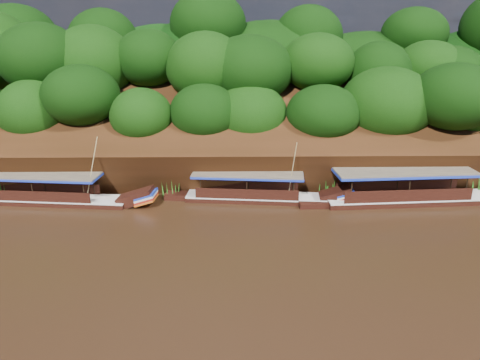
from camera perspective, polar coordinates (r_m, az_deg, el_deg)
The scene contains 6 objects.
ground at distance 30.19m, azimuth 1.11°, elevation -8.20°, with size 160.00×160.00×0.00m, color black.
riverbank at distance 51.00m, azimuth 0.24°, elevation 5.42°, with size 120.00×30.06×19.40m.
boat_0 at distance 39.94m, azimuth 21.43°, elevation -1.69°, with size 16.64×3.49×7.29m.
boat_1 at distance 37.55m, azimuth 3.03°, elevation -1.77°, with size 13.41×3.32×5.55m.
boat_2 at distance 39.71m, azimuth -21.24°, elevation -1.90°, with size 15.04×3.53×5.92m.
reeds at distance 38.69m, azimuth -4.28°, elevation -0.64°, with size 48.55×2.22×1.97m.
Camera 1 is at (-1.00, -26.87, 13.73)m, focal length 35.00 mm.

